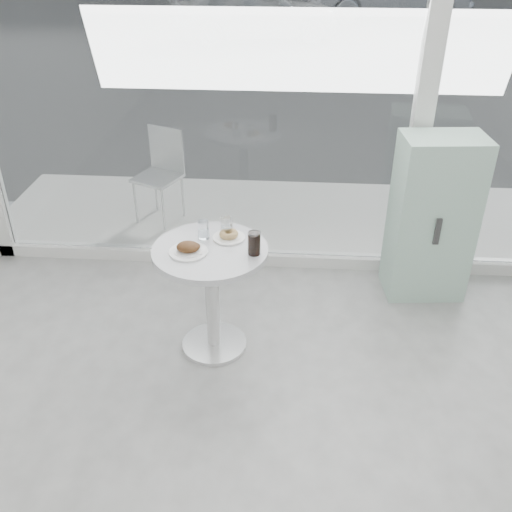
# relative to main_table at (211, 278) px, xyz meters

# --- Properties ---
(room_shell) EXTENTS (6.00, 6.00, 6.00)m
(room_shell) POSITION_rel_main_table_xyz_m (0.50, -2.46, 1.36)
(room_shell) COLOR white
(room_shell) RESTS_ON ground
(storefront) EXTENTS (5.00, 0.14, 3.00)m
(storefront) POSITION_rel_main_table_xyz_m (0.57, 1.10, 1.16)
(storefront) COLOR white
(storefront) RESTS_ON ground
(main_table) EXTENTS (0.72, 0.72, 0.77)m
(main_table) POSITION_rel_main_table_xyz_m (0.00, 0.00, 0.00)
(main_table) COLOR silver
(main_table) RESTS_ON ground
(patio_deck) EXTENTS (5.60, 1.60, 0.05)m
(patio_deck) POSITION_rel_main_table_xyz_m (0.50, 1.90, -0.53)
(patio_deck) COLOR silver
(patio_deck) RESTS_ON ground
(street) EXTENTS (40.00, 24.00, 0.00)m
(street) POSITION_rel_main_table_xyz_m (0.50, 14.10, -0.55)
(street) COLOR #3E3E3E
(street) RESTS_ON ground
(mint_cabinet) EXTENTS (0.61, 0.44, 1.24)m
(mint_cabinet) POSITION_rel_main_table_xyz_m (1.52, 0.80, 0.07)
(mint_cabinet) COLOR #98C2AE
(mint_cabinet) RESTS_ON ground
(patio_chair) EXTENTS (0.48, 0.48, 0.85)m
(patio_chair) POSITION_rel_main_table_xyz_m (-0.72, 1.79, -0.02)
(patio_chair) COLOR silver
(patio_chair) RESTS_ON patio_deck
(car_white) EXTENTS (4.06, 2.32, 1.30)m
(car_white) POSITION_rel_main_table_xyz_m (-0.59, 10.82, 0.10)
(car_white) COLOR silver
(car_white) RESTS_ON street
(plate_fritter) EXTENTS (0.24, 0.24, 0.07)m
(plate_fritter) POSITION_rel_main_table_xyz_m (-0.12, -0.06, 0.25)
(plate_fritter) COLOR white
(plate_fritter) RESTS_ON main_table
(plate_donut) EXTENTS (0.21, 0.21, 0.05)m
(plate_donut) POSITION_rel_main_table_xyz_m (0.10, 0.13, 0.24)
(plate_donut) COLOR white
(plate_donut) RESTS_ON main_table
(water_tumbler_a) EXTENTS (0.07, 0.07, 0.12)m
(water_tumbler_a) POSITION_rel_main_table_xyz_m (-0.06, 0.12, 0.27)
(water_tumbler_a) COLOR white
(water_tumbler_a) RESTS_ON main_table
(water_tumbler_b) EXTENTS (0.07, 0.07, 0.12)m
(water_tumbler_b) POSITION_rel_main_table_xyz_m (0.08, 0.18, 0.27)
(water_tumbler_b) COLOR white
(water_tumbler_b) RESTS_ON main_table
(cola_glass) EXTENTS (0.08, 0.08, 0.15)m
(cola_glass) POSITION_rel_main_table_xyz_m (0.28, -0.04, 0.29)
(cola_glass) COLOR white
(cola_glass) RESTS_ON main_table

